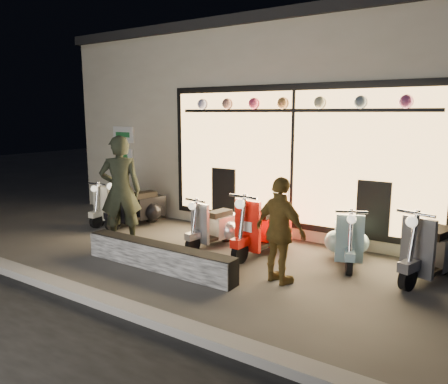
# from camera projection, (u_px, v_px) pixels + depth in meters

# --- Properties ---
(ground) EXTENTS (40.00, 40.00, 0.00)m
(ground) POSITION_uv_depth(u_px,v_px,m) (195.00, 260.00, 7.11)
(ground) COLOR #383533
(ground) RESTS_ON ground
(kerb) EXTENTS (40.00, 0.25, 0.12)m
(kerb) POSITION_uv_depth(u_px,v_px,m) (97.00, 299.00, 5.46)
(kerb) COLOR slate
(kerb) RESTS_ON ground
(shop_building) EXTENTS (10.20, 6.23, 4.20)m
(shop_building) POSITION_uv_depth(u_px,v_px,m) (316.00, 123.00, 10.81)
(shop_building) COLOR beige
(shop_building) RESTS_ON ground
(graffiti_barrier) EXTENTS (2.72, 0.28, 0.40)m
(graffiti_barrier) POSITION_uv_depth(u_px,v_px,m) (159.00, 257.00, 6.64)
(graffiti_barrier) COLOR black
(graffiti_barrier) RESTS_ON ground
(scooter_silver) EXTENTS (0.50, 1.23, 0.88)m
(scooter_silver) POSITION_uv_depth(u_px,v_px,m) (218.00, 225.00, 7.89)
(scooter_silver) COLOR black
(scooter_silver) RESTS_ON ground
(scooter_red) EXTENTS (0.53, 1.46, 1.04)m
(scooter_red) POSITION_uv_depth(u_px,v_px,m) (266.00, 228.00, 7.46)
(scooter_red) COLOR black
(scooter_red) RESTS_ON ground
(scooter_black) EXTENTS (0.60, 1.40, 0.99)m
(scooter_black) POSITION_uv_depth(u_px,v_px,m) (142.00, 206.00, 9.28)
(scooter_black) COLOR black
(scooter_black) RESTS_ON ground
(scooter_cream) EXTENTS (0.46, 1.26, 0.90)m
(scooter_cream) POSITION_uv_depth(u_px,v_px,m) (117.00, 205.00, 9.57)
(scooter_cream) COLOR black
(scooter_cream) RESTS_ON ground
(scooter_blue) EXTENTS (0.71, 1.27, 0.92)m
(scooter_blue) POSITION_uv_depth(u_px,v_px,m) (347.00, 238.00, 7.01)
(scooter_blue) COLOR black
(scooter_blue) RESTS_ON ground
(scooter_grey) EXTENTS (0.74, 1.44, 1.03)m
(scooter_grey) POSITION_uv_depth(u_px,v_px,m) (436.00, 250.00, 6.27)
(scooter_grey) COLOR black
(scooter_grey) RESTS_ON ground
(man) EXTENTS (0.85, 0.84, 1.97)m
(man) POSITION_uv_depth(u_px,v_px,m) (121.00, 191.00, 7.82)
(man) COLOR black
(man) RESTS_ON ground
(woman) EXTENTS (0.95, 0.61, 1.50)m
(woman) POSITION_uv_depth(u_px,v_px,m) (280.00, 231.00, 6.02)
(woman) COLOR brown
(woman) RESTS_ON ground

